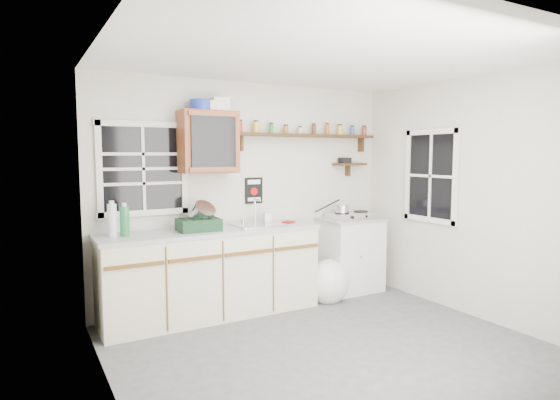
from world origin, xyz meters
The scene contains 18 objects.
room centered at (0.00, 0.00, 1.25)m, with size 3.64×3.24×2.54m.
main_cabinet centered at (-0.58, 1.30, 0.46)m, with size 2.31×0.63×0.92m.
right_cabinet centered at (1.25, 1.32, 0.46)m, with size 0.73×0.57×0.91m.
sink centered at (-0.05, 1.30, 0.93)m, with size 0.52×0.44×0.29m.
upper_cabinet centered at (-0.55, 1.44, 1.82)m, with size 0.60×0.32×0.65m.
upper_cabinet_clutter centered at (-0.54, 1.44, 2.21)m, with size 0.41×0.24×0.14m.
spice_shelf centered at (0.73, 1.51, 1.93)m, with size 1.91×0.18×0.35m.
secondary_shelf centered at (1.36, 1.52, 1.58)m, with size 0.45×0.16×0.24m.
warning_sign centered at (0.05, 1.59, 1.28)m, with size 0.22×0.02×0.30m.
window_back centered at (-1.20, 1.59, 1.55)m, with size 0.93×0.03×0.98m.
window_right centered at (1.79, 0.55, 1.45)m, with size 0.03×0.78×1.08m.
water_bottles centered at (-1.51, 1.33, 1.07)m, with size 0.20×0.10×0.34m.
dish_rack centered at (-0.71, 1.28, 1.02)m, with size 0.42×0.32×0.31m.
soap_bottle centered at (0.13, 1.41, 1.01)m, with size 0.08×0.08×0.17m, color beige.
rag centered at (0.34, 1.29, 0.93)m, with size 0.13×0.11×0.02m, color maroon.
hotplate centered at (1.25, 1.30, 0.95)m, with size 0.60×0.35×0.08m.
saucepan centered at (1.10, 1.31, 1.03)m, with size 0.40×0.22×0.17m.
trash_bag centered at (0.76, 1.10, 0.22)m, with size 0.46×0.42×0.53m.
Camera 1 is at (-2.33, -3.24, 1.70)m, focal length 30.00 mm.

